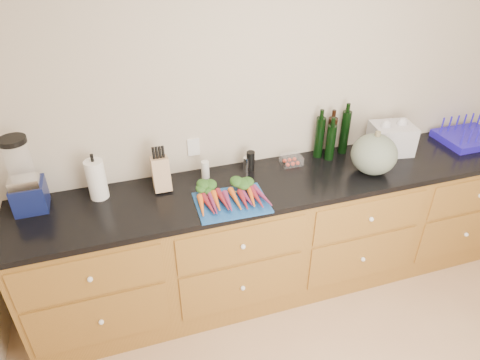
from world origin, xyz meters
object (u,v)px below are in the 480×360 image
object	(u,v)px
paper_towel	(97,179)
tomato_box	(291,160)
blender_appliance	(24,179)
knife_block	(161,174)
dish_rack	(468,136)
carrots	(230,195)
squash	(374,154)
cutting_board	(232,203)

from	to	relation	value
paper_towel	tomato_box	xyz separation A→B (m)	(1.30, 0.01, -0.10)
blender_appliance	knife_block	world-z (taller)	blender_appliance
paper_towel	dish_rack	size ratio (longest dim) A/B	0.59
carrots	tomato_box	bearing A→B (deg)	28.30
squash	dish_rack	bearing A→B (deg)	10.17
squash	knife_block	world-z (taller)	squash
blender_appliance	cutting_board	bearing A→B (deg)	-15.37
squash	knife_block	size ratio (longest dim) A/B	1.41
carrots	squash	xyz separation A→B (m)	(1.02, 0.03, 0.10)
carrots	squash	size ratio (longest dim) A/B	1.35
blender_appliance	squash	bearing A→B (deg)	-6.58
blender_appliance	tomato_box	bearing A→B (deg)	0.43
cutting_board	tomato_box	bearing A→B (deg)	31.48
cutting_board	knife_block	world-z (taller)	knife_block
knife_block	carrots	bearing A→B (deg)	-34.69
blender_appliance	knife_block	distance (m)	0.78
paper_towel	knife_block	xyz separation A→B (m)	(0.39, -0.02, -0.02)
knife_block	dish_rack	world-z (taller)	knife_block
dish_rack	squash	bearing A→B (deg)	-169.83
knife_block	tomato_box	distance (m)	0.92
squash	blender_appliance	distance (m)	2.19
blender_appliance	tomato_box	distance (m)	1.70
squash	knife_block	bearing A→B (deg)	170.51
blender_appliance	carrots	bearing A→B (deg)	-13.52
cutting_board	paper_towel	bearing A→B (deg)	157.32
cutting_board	squash	size ratio (longest dim) A/B	1.43
squash	knife_block	xyz separation A→B (m)	(-1.39, 0.23, -0.03)
cutting_board	blender_appliance	bearing A→B (deg)	164.63
cutting_board	dish_rack	xyz separation A→B (m)	(1.98, 0.24, 0.04)
squash	blender_appliance	xyz separation A→B (m)	(-2.17, 0.25, 0.07)
paper_towel	tomato_box	bearing A→B (deg)	0.44
cutting_board	blender_appliance	distance (m)	1.21
tomato_box	paper_towel	bearing A→B (deg)	-179.56
paper_towel	carrots	bearing A→B (deg)	-20.10
knife_block	cutting_board	bearing A→B (deg)	-38.60
carrots	dish_rack	size ratio (longest dim) A/B	0.95
cutting_board	tomato_box	size ratio (longest dim) A/B	3.12
cutting_board	squash	xyz separation A→B (m)	(1.02, 0.07, 0.13)
squash	dish_rack	distance (m)	0.99
squash	blender_appliance	bearing A→B (deg)	173.42
paper_towel	dish_rack	bearing A→B (deg)	-1.67
carrots	tomato_box	world-z (taller)	carrots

